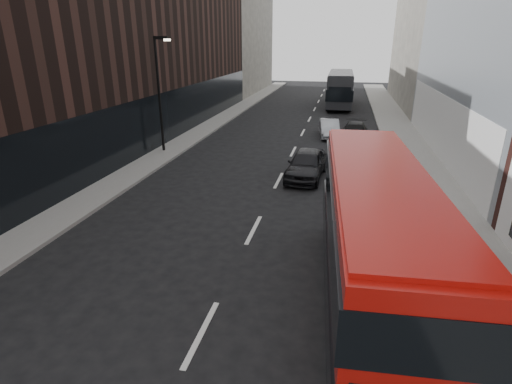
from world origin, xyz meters
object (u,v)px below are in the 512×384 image
Objects in this scene: red_bus at (373,237)px; car_a at (306,164)px; street_lamp at (160,87)px; car_b at (329,128)px; grey_bus at (340,88)px; car_c at (355,132)px.

car_a is (-2.69, 10.95, -1.45)m from red_bus.
car_a is at bearing 100.04° from red_bus.
street_lamp is 1.57× the size of car_a.
grey_bus is at bearing 81.88° from car_b.
red_bus reaches higher than grey_bus.
car_a is (9.57, -3.22, -3.42)m from street_lamp.
car_a is 1.00× the size of car_c.
car_c is (1.87, -1.00, -0.01)m from car_b.
red_bus is 2.53× the size of car_b.
car_a is at bearing -103.15° from car_c.
car_c is at bearing 86.43° from red_bus.
red_bus is 2.24× the size of car_a.
grey_bus reaches higher than car_a.
car_c is at bearing -85.51° from grey_bus.
street_lamp reaches higher than car_b.
grey_bus is 2.59× the size of car_c.
car_b is at bearing 90.64° from car_a.
car_b is at bearing -91.94° from grey_bus.
street_lamp is at bearing 166.23° from car_a.
car_b is at bearing 154.49° from car_c.
car_c is (2.62, 9.22, -0.12)m from car_a.
car_c is (-0.08, 20.17, -1.57)m from red_bus.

